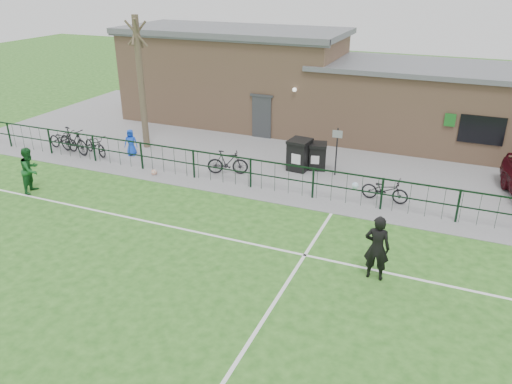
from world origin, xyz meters
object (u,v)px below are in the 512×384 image
at_px(bicycle_a, 63,140).
at_px(ball_ground, 154,172).
at_px(bicycle_c, 95,145).
at_px(bare_tree, 141,84).
at_px(wheelie_bin_left, 299,156).
at_px(outfield_player, 30,170).
at_px(spectator_child, 131,142).
at_px(bicycle_e, 385,190).
at_px(sign_post, 336,152).
at_px(bicycle_d, 228,162).
at_px(wheelie_bin_right, 318,157).
at_px(bicycle_b, 73,141).

bearing_deg(bicycle_a, ball_ground, -93.63).
bearing_deg(bicycle_c, ball_ground, -83.09).
bearing_deg(bare_tree, wheelie_bin_left, 0.33).
xyz_separation_m(wheelie_bin_left, outfield_player, (-8.61, -6.11, 0.24)).
distance_m(bicycle_c, spectator_child, 1.66).
height_order(bicycle_a, bicycle_e, bicycle_a).
bearing_deg(spectator_child, bare_tree, 68.31).
bearing_deg(outfield_player, sign_post, -72.97).
bearing_deg(ball_ground, bicycle_e, 6.91).
bearing_deg(bicycle_a, bicycle_d, -81.67).
relative_size(wheelie_bin_left, wheelie_bin_right, 1.19).
distance_m(wheelie_bin_right, spectator_child, 8.43).
bearing_deg(spectator_child, wheelie_bin_left, -14.56).
bearing_deg(wheelie_bin_right, outfield_player, -159.14).
height_order(bicycle_d, ball_ground, bicycle_d).
distance_m(bicycle_a, bicycle_b, 0.87).
distance_m(bicycle_e, outfield_player, 13.21).
bearing_deg(bicycle_d, wheelie_bin_left, -76.32).
distance_m(wheelie_bin_left, bicycle_e, 4.27).
height_order(bare_tree, bicycle_e, bare_tree).
bearing_deg(bare_tree, bicycle_e, -8.73).
xyz_separation_m(bare_tree, bicycle_d, (5.08, -1.61, -2.47)).
bearing_deg(outfield_player, bicycle_e, -84.76).
bearing_deg(bicycle_b, sign_post, -66.83).
height_order(bicycle_b, bicycle_d, bicycle_b).
relative_size(bare_tree, spectator_child, 5.00).
distance_m(wheelie_bin_right, bicycle_d, 3.82).
relative_size(bicycle_a, spectator_child, 1.50).
distance_m(bicycle_a, outfield_player, 4.85).
relative_size(bicycle_a, ball_ground, 7.49).
relative_size(wheelie_bin_left, bicycle_b, 0.61).
bearing_deg(bicycle_d, outfield_player, 107.02).
bearing_deg(wheelie_bin_right, spectator_child, 177.52).
distance_m(wheelie_bin_left, spectator_child, 7.68).
bearing_deg(ball_ground, bicycle_a, 169.64).
bearing_deg(bicycle_b, bicycle_d, -73.38).
bearing_deg(bicycle_e, bicycle_b, 95.37).
height_order(bicycle_a, bicycle_c, bicycle_a).
relative_size(bicycle_b, ball_ground, 8.29).
bearing_deg(bicycle_c, bicycle_a, 113.02).
relative_size(sign_post, bicycle_d, 1.19).
relative_size(wheelie_bin_right, spectator_child, 0.86).
relative_size(wheelie_bin_left, spectator_child, 1.02).
relative_size(spectator_child, ball_ground, 4.98).
distance_m(bicycle_b, bicycle_e, 14.01).
height_order(wheelie_bin_right, bicycle_e, wheelie_bin_right).
relative_size(sign_post, bicycle_e, 1.18).
xyz_separation_m(spectator_child, ball_ground, (2.26, -1.62, -0.50)).
height_order(bicycle_e, ball_ground, bicycle_e).
distance_m(bare_tree, bicycle_e, 11.91).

